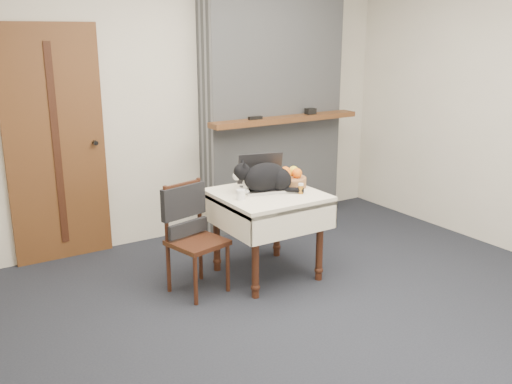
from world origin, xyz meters
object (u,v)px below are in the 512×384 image
Objects in this scene: cream_jar at (241,195)px; side_table at (267,206)px; fruit_basket at (289,179)px; door at (56,146)px; laptop at (263,180)px; cat at (266,178)px; chair at (190,223)px; pill_bottle at (301,188)px.

side_table is at bearing 11.10° from cream_jar.
fruit_basket is at bearing 12.15° from cream_jar.
fruit_basket is at bearing -38.13° from door.
laptop is at bearing 164.07° from fruit_basket.
chair is at bearing -167.13° from cat.
laptop is 0.88× the size of cat.
door is 3.99× the size of cat.
side_table is 1.77× the size of laptop.
door is 4.54× the size of laptop.
cat is 6.46× the size of cream_jar.
cat is 6.05× the size of pill_bottle.
door is at bearing 156.36° from cat.
chair is (-0.84, 0.27, -0.21)m from pill_bottle.
chair is (-0.67, -0.01, -0.23)m from laptop.
laptop is 5.67× the size of cream_jar.
cream_jar is 0.94× the size of pill_bottle.
chair is at bearing 176.99° from fruit_basket.
cat is at bearing -43.84° from door.
laptop is at bearing -12.34° from chair.
cream_jar is at bearing -52.47° from door.
laptop is 0.52× the size of chair.
fruit_basket is (0.25, 0.06, 0.18)m from side_table.
cat reaches higher than cream_jar.
cat is 1.80× the size of fruit_basket.
laptop is (1.33, -1.15, -0.23)m from door.
laptop is at bearing 120.22° from pill_bottle.
fruit_basket reaches higher than cream_jar.
laptop reaches higher than side_table.
pill_bottle is at bearing -43.76° from door.
door is at bearing 153.66° from laptop.
door is 2.38× the size of chair.
door reaches higher than cream_jar.
cat is at bearing -95.28° from laptop.
chair is at bearing 162.17° from pill_bottle.
cream_jar is (1.02, -1.32, -0.26)m from door.
door is 1.69m from cream_jar.
cream_jar reaches higher than side_table.
cream_jar is at bearing -136.75° from laptop.
door is at bearing 135.49° from side_table.
fruit_basket is at bearing 28.49° from cat.
chair is at bearing 155.88° from cream_jar.
cat reaches higher than side_table.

